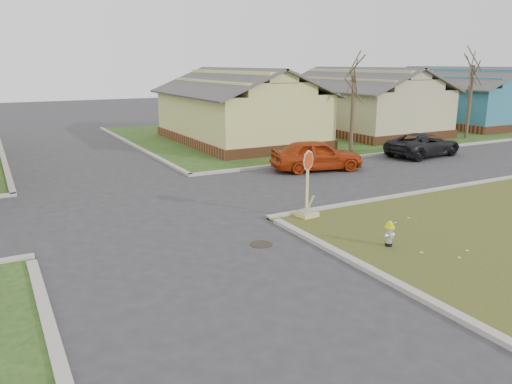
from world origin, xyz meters
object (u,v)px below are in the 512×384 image
red_sedan (317,155)px  dark_pickup (423,145)px  stop_sign (307,202)px  fire_hydrant (389,232)px

red_sedan → dark_pickup: (7.29, 0.30, -0.10)m
stop_sign → red_sedan: (4.62, 6.01, 0.21)m
fire_hydrant → red_sedan: bearing=70.4°
fire_hydrant → dark_pickup: bearing=44.6°
fire_hydrant → stop_sign: stop_sign is taller
red_sedan → dark_pickup: 7.30m
red_sedan → stop_sign: bearing=156.2°
fire_hydrant → dark_pickup: size_ratio=0.16×
fire_hydrant → stop_sign: bearing=101.9°
fire_hydrant → dark_pickup: (11.46, 9.68, 0.18)m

